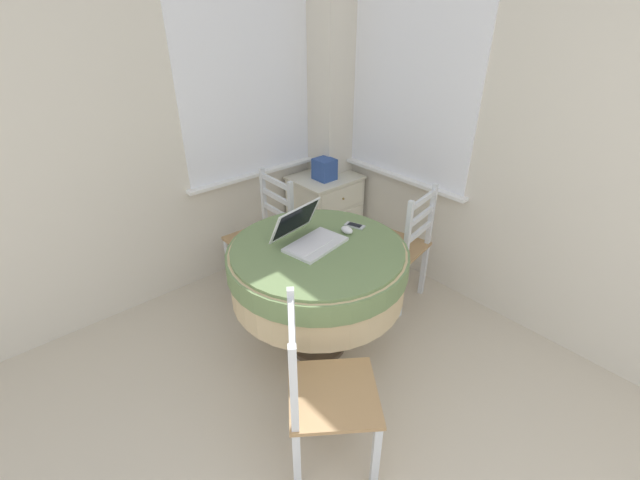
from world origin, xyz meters
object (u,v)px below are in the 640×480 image
object	(u,v)px
laptop	(308,236)
corner_cabinet	(325,212)
dining_chair_near_right_window	(400,247)
dining_chair_camera_near	(323,393)
round_dining_table	(318,268)
dining_chair_near_back_window	(264,237)
cell_phone	(355,226)
storage_box	(325,169)
computer_mouse	(347,230)

from	to	relation	value
laptop	corner_cabinet	xyz separation A→B (m)	(0.90, 0.86, -0.46)
dining_chair_near_right_window	corner_cabinet	world-z (taller)	dining_chair_near_right_window
dining_chair_near_right_window	dining_chair_camera_near	size ratio (longest dim) A/B	1.00
corner_cabinet	round_dining_table	bearing A→B (deg)	-133.75
laptop	dining_chair_camera_near	size ratio (longest dim) A/B	0.44
round_dining_table	dining_chair_near_back_window	xyz separation A→B (m)	(0.13, 0.77, -0.16)
dining_chair_near_back_window	dining_chair_near_right_window	distance (m)	0.99
cell_phone	dining_chair_near_back_window	size ratio (longest dim) A/B	0.15
corner_cabinet	storage_box	size ratio (longest dim) A/B	3.89
laptop	dining_chair_near_back_window	xyz separation A→B (m)	(0.14, 0.70, -0.36)
dining_chair_camera_near	corner_cabinet	bearing A→B (deg)	48.03
dining_chair_near_back_window	dining_chair_near_right_window	world-z (taller)	same
round_dining_table	storage_box	distance (m)	1.25
cell_phone	dining_chair_near_back_window	xyz separation A→B (m)	(-0.20, 0.73, -0.32)
storage_box	laptop	bearing A→B (deg)	-136.17
corner_cabinet	dining_chair_camera_near	bearing A→B (deg)	-131.97
computer_mouse	dining_chair_near_back_window	distance (m)	0.83
computer_mouse	laptop	bearing A→B (deg)	166.15
storage_box	corner_cabinet	bearing A→B (deg)	41.58
laptop	cell_phone	world-z (taller)	laptop
computer_mouse	dining_chair_near_back_window	bearing A→B (deg)	97.99
dining_chair_near_back_window	computer_mouse	bearing A→B (deg)	-82.01
dining_chair_camera_near	corner_cabinet	distance (m)	2.07
laptop	dining_chair_near_back_window	world-z (taller)	laptop
round_dining_table	laptop	size ratio (longest dim) A/B	2.66
dining_chair_near_right_window	corner_cabinet	bearing A→B (deg)	82.85
cell_phone	dining_chair_near_back_window	distance (m)	0.82
dining_chair_near_back_window	dining_chair_camera_near	bearing A→B (deg)	-114.44
dining_chair_camera_near	storage_box	size ratio (longest dim) A/B	5.21
round_dining_table	dining_chair_camera_near	xyz separation A→B (m)	(-0.49, -0.60, -0.16)
laptop	dining_chair_camera_near	world-z (taller)	laptop
dining_chair_near_back_window	storage_box	size ratio (longest dim) A/B	5.21
dining_chair_near_back_window	corner_cabinet	world-z (taller)	dining_chair_near_back_window
storage_box	dining_chair_camera_near	bearing A→B (deg)	-131.79
dining_chair_near_right_window	round_dining_table	bearing A→B (deg)	-179.50
dining_chair_near_back_window	corner_cabinet	size ratio (longest dim) A/B	1.34
cell_phone	storage_box	size ratio (longest dim) A/B	0.78
laptop	dining_chair_near_back_window	size ratio (longest dim) A/B	0.44
dining_chair_camera_near	corner_cabinet	xyz separation A→B (m)	(1.38, 1.53, -0.10)
dining_chair_near_right_window	corner_cabinet	xyz separation A→B (m)	(0.12, 0.93, -0.10)
computer_mouse	dining_chair_near_back_window	size ratio (longest dim) A/B	0.09
computer_mouse	dining_chair_near_right_window	world-z (taller)	dining_chair_near_right_window
laptop	storage_box	bearing A→B (deg)	43.83
dining_chair_near_right_window	laptop	bearing A→B (deg)	175.41
round_dining_table	corner_cabinet	xyz separation A→B (m)	(0.89, 0.93, -0.26)
computer_mouse	dining_chair_camera_near	size ratio (longest dim) A/B	0.09
dining_chair_near_right_window	dining_chair_camera_near	bearing A→B (deg)	-154.35
computer_mouse	round_dining_table	bearing A→B (deg)	-178.04
laptop	dining_chair_camera_near	bearing A→B (deg)	-125.43
computer_mouse	dining_chair_camera_near	bearing A→B (deg)	-140.07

